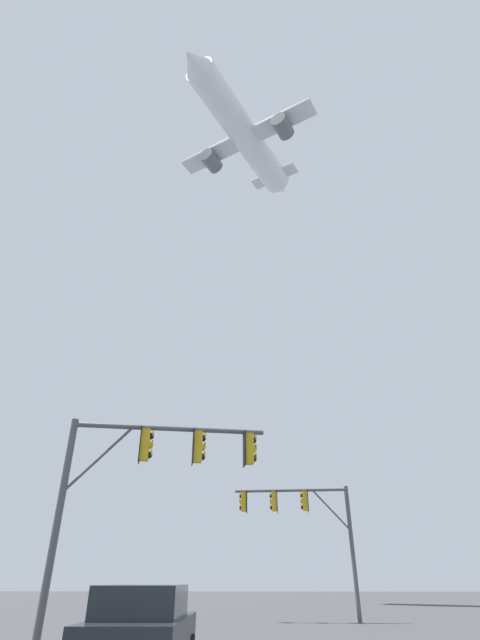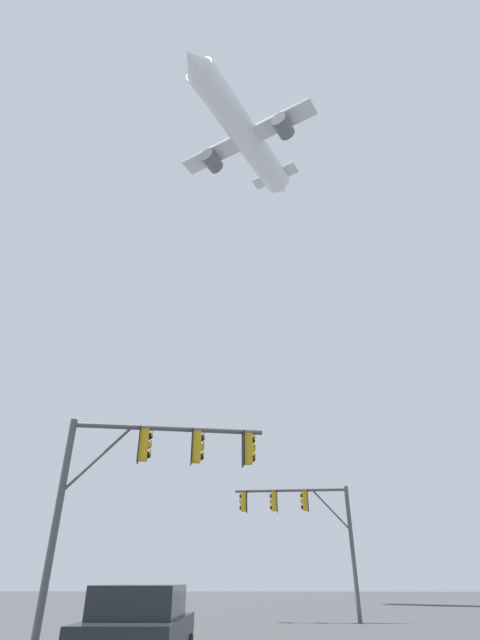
% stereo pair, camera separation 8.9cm
% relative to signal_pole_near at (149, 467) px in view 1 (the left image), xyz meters
% --- Properties ---
extents(signal_pole_near, '(5.71, 1.31, 5.86)m').
position_rel_signal_pole_near_xyz_m(signal_pole_near, '(0.00, 0.00, 0.00)').
color(signal_pole_near, '#4C4C51').
rests_on(signal_pole_near, ground).
extents(signal_pole_far, '(5.74, 0.65, 5.82)m').
position_rel_signal_pole_near_xyz_m(signal_pole_far, '(5.33, 11.21, -0.03)').
color(signal_pole_far, '#4C4C51').
rests_on(signal_pole_far, ground).
extents(airplane, '(18.43, 23.87, 6.96)m').
position_rel_signal_pole_near_xyz_m(airplane, '(1.99, 27.97, 49.19)').
color(airplane, white).
extents(parked_car, '(1.97, 4.15, 1.60)m').
position_rel_signal_pole_near_xyz_m(parked_car, '(0.77, -2.71, -3.72)').
color(parked_car, black).
rests_on(parked_car, ground).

